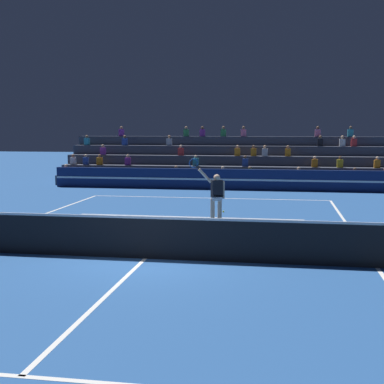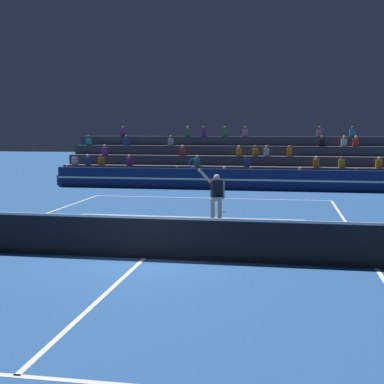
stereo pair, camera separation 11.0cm
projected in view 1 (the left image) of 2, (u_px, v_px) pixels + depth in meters
ground_plane at (145, 259)px, 13.18m from camera, size 120.00×120.00×0.00m
court_lines at (145, 258)px, 13.18m from camera, size 11.10×23.90×0.01m
tennis_net at (145, 237)px, 13.12m from camera, size 12.00×0.10×1.10m
sponsor_banner_wall at (218, 179)px, 28.31m from camera, size 18.00×0.26×1.10m
bleacher_stand at (225, 166)px, 31.98m from camera, size 19.00×4.75×3.38m
tennis_player at (216, 196)px, 17.60m from camera, size 1.15×0.73×2.31m
tennis_ball at (223, 211)px, 20.55m from camera, size 0.07×0.07×0.07m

